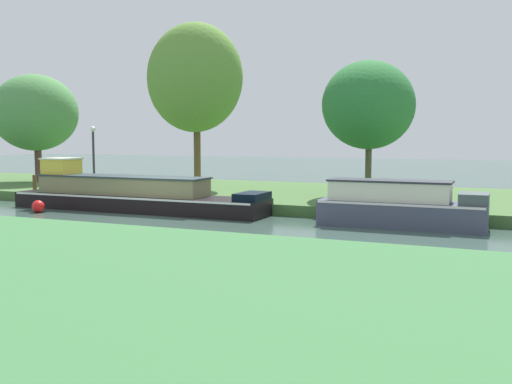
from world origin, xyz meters
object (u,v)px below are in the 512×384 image
at_px(willow_tree_right, 369,105).
at_px(lamp_post, 93,151).
at_px(willow_tree_centre, 194,78).
at_px(willow_tree_left, 35,113).
at_px(mooring_post_near, 35,183).
at_px(black_barge, 130,195).
at_px(slate_narrowboat, 400,206).
at_px(channel_buoy, 38,206).

distance_m(willow_tree_right, lamp_post, 11.83).
bearing_deg(willow_tree_centre, lamp_post, -125.96).
relative_size(willow_tree_left, mooring_post_near, 8.12).
distance_m(black_barge, slate_narrowboat, 10.06).
bearing_deg(black_barge, mooring_post_near, 165.86).
distance_m(willow_tree_centre, channel_buoy, 9.74).
bearing_deg(slate_narrowboat, mooring_post_near, 174.49).
xyz_separation_m(mooring_post_near, channel_buoy, (3.47, -3.41, -0.52)).
relative_size(slate_narrowboat, willow_tree_centre, 0.65).
relative_size(willow_tree_centre, channel_buoy, 16.94).
height_order(willow_tree_right, mooring_post_near, willow_tree_right).
distance_m(slate_narrowboat, willow_tree_right, 6.63).
bearing_deg(lamp_post, black_barge, -31.96).
bearing_deg(mooring_post_near, black_barge, -14.14).
bearing_deg(willow_tree_left, willow_tree_centre, 2.69).
xyz_separation_m(willow_tree_left, willow_tree_centre, (9.42, 0.44, 1.48)).
distance_m(slate_narrowboat, mooring_post_near, 16.37).
bearing_deg(willow_tree_left, lamp_post, -27.66).
bearing_deg(willow_tree_right, lamp_post, -164.42).
distance_m(black_barge, channel_buoy, 3.35).
bearing_deg(black_barge, willow_tree_right, 33.72).
height_order(willow_tree_centre, mooring_post_near, willow_tree_centre).
height_order(willow_tree_left, channel_buoy, willow_tree_left).
bearing_deg(slate_narrowboat, willow_tree_centre, 150.47).
height_order(black_barge, lamp_post, lamp_post).
bearing_deg(black_barge, slate_narrowboat, 0.00).
distance_m(willow_tree_left, lamp_post, 7.68).
bearing_deg(lamp_post, channel_buoy, -81.20).
relative_size(slate_narrowboat, willow_tree_right, 0.93).
bearing_deg(willow_tree_centre, willow_tree_right, -5.17).
bearing_deg(slate_narrowboat, channel_buoy, -171.86).
bearing_deg(mooring_post_near, willow_tree_right, 14.61).
height_order(willow_tree_right, lamp_post, willow_tree_right).
bearing_deg(black_barge, willow_tree_left, 150.84).
height_order(willow_tree_centre, willow_tree_right, willow_tree_centre).
relative_size(slate_narrowboat, lamp_post, 1.77).
xyz_separation_m(black_barge, mooring_post_near, (-6.24, 1.57, 0.15)).
relative_size(black_barge, willow_tree_right, 1.91).
relative_size(willow_tree_left, lamp_post, 2.00).
xyz_separation_m(willow_tree_left, channel_buoy, (7.21, -7.41, -3.83)).
bearing_deg(willow_tree_centre, willow_tree_left, -177.31).
xyz_separation_m(slate_narrowboat, willow_tree_centre, (-10.61, 6.01, 4.90)).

